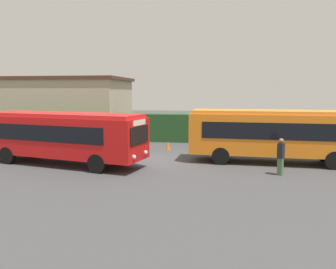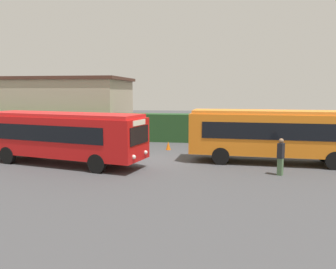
{
  "view_description": "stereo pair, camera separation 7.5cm",
  "coord_description": "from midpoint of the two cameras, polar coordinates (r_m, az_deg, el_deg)",
  "views": [
    {
      "loc": [
        3.71,
        -19.88,
        4.17
      ],
      "look_at": [
        0.98,
        -1.06,
        1.73
      ],
      "focal_mm": 35.76,
      "sensor_mm": 36.0,
      "label": 1
    },
    {
      "loc": [
        3.78,
        -19.86,
        4.17
      ],
      "look_at": [
        0.98,
        -1.06,
        1.73
      ],
      "focal_mm": 35.76,
      "sensor_mm": 36.0,
      "label": 2
    }
  ],
  "objects": [
    {
      "name": "person_center",
      "position": [
        17.63,
        18.77,
        -3.43
      ],
      "size": [
        0.42,
        0.47,
        1.87
      ],
      "rotation": [
        0.0,
        0.0,
        5.76
      ],
      "color": "#4C6B47",
      "rests_on": "ground_plane"
    },
    {
      "name": "bus_orange",
      "position": [
        20.4,
        17.86,
        0.26
      ],
      "size": [
        10.01,
        2.95,
        3.09
      ],
      "rotation": [
        0.0,
        0.0,
        -0.07
      ],
      "color": "orange",
      "rests_on": "ground_plane"
    },
    {
      "name": "hedge_row",
      "position": [
        28.24,
        0.81,
        1.19
      ],
      "size": [
        65.97,
        1.66,
        2.31
      ],
      "primitive_type": "cube",
      "color": "#234923",
      "rests_on": "ground_plane"
    },
    {
      "name": "bus_red",
      "position": [
        20.12,
        -17.4,
        0.0
      ],
      "size": [
        10.14,
        4.7,
        2.96
      ],
      "rotation": [
        0.0,
        0.0,
        -0.23
      ],
      "color": "red",
      "rests_on": "ground_plane"
    },
    {
      "name": "person_left",
      "position": [
        22.08,
        -6.74,
        -1.27
      ],
      "size": [
        0.42,
        0.5,
        1.7
      ],
      "rotation": [
        0.0,
        0.0,
        3.59
      ],
      "color": "maroon",
      "rests_on": "ground_plane"
    },
    {
      "name": "ground_plane",
      "position": [
        20.64,
        -2.15,
        -4.34
      ],
      "size": [
        107.94,
        107.94,
        0.0
      ],
      "primitive_type": "plane",
      "color": "#424244"
    },
    {
      "name": "depot_building",
      "position": [
        35.84,
        -18.46,
        4.73
      ],
      "size": [
        14.51,
        8.15,
        5.55
      ],
      "color": "tan",
      "rests_on": "ground_plane"
    },
    {
      "name": "traffic_cone",
      "position": [
        24.11,
        0.13,
        -1.92
      ],
      "size": [
        0.36,
        0.36,
        0.6
      ],
      "primitive_type": "cone",
      "color": "orange",
      "rests_on": "ground_plane"
    }
  ]
}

